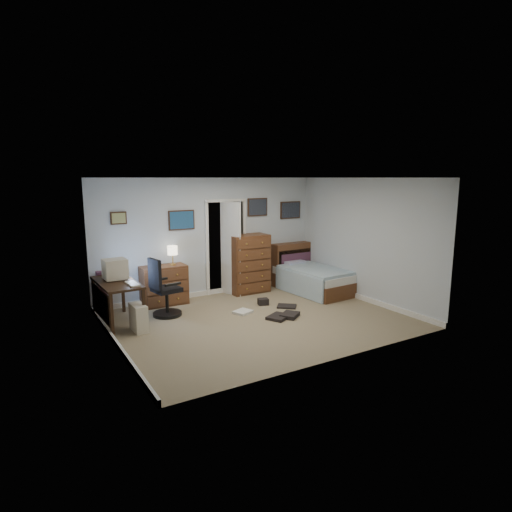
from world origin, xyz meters
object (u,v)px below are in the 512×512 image
(computer_desk, at_px, (112,292))
(tall_dresser, at_px, (248,264))
(bed, at_px, (312,279))
(office_chair, at_px, (164,294))
(low_dresser, at_px, (164,285))

(computer_desk, relative_size, tall_dresser, 1.03)
(computer_desk, bearing_deg, tall_dresser, 10.35)
(computer_desk, distance_m, bed, 4.29)
(computer_desk, xyz_separation_m, office_chair, (0.90, -0.02, -0.16))
(office_chair, bearing_deg, low_dresser, 60.94)
(low_dresser, height_order, bed, low_dresser)
(low_dresser, bearing_deg, office_chair, -108.54)
(low_dresser, bearing_deg, tall_dresser, -0.17)
(computer_desk, distance_m, office_chair, 0.92)
(computer_desk, relative_size, bed, 0.71)
(computer_desk, bearing_deg, office_chair, -3.12)
(low_dresser, distance_m, bed, 3.21)
(tall_dresser, distance_m, bed, 1.45)
(office_chair, bearing_deg, computer_desk, 169.01)
(low_dresser, xyz_separation_m, bed, (3.13, -0.74, -0.11))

